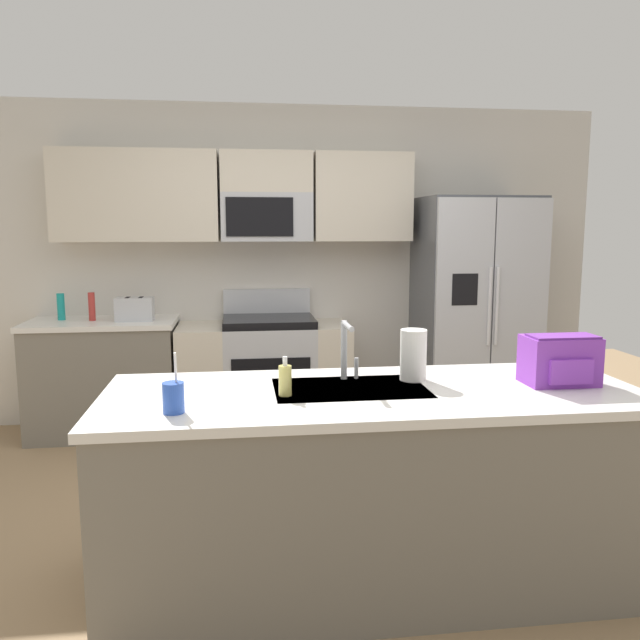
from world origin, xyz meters
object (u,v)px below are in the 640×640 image
at_px(toaster, 135,309).
at_px(sink_faucet, 346,345).
at_px(paper_towel_roll, 413,355).
at_px(bottle_teal, 61,307).
at_px(soap_dispenser, 285,380).
at_px(drink_cup_blue, 173,397).
at_px(range_oven, 265,373).
at_px(pepper_mill, 92,307).
at_px(refrigerator, 474,312).
at_px(backpack, 560,359).

height_order(toaster, sink_faucet, sink_faucet).
bearing_deg(paper_towel_roll, bottle_teal, 134.34).
height_order(bottle_teal, soap_dispenser, bottle_teal).
relative_size(soap_dispenser, paper_towel_roll, 0.71).
distance_m(drink_cup_blue, soap_dispenser, 0.49).
distance_m(toaster, drink_cup_blue, 2.56).
distance_m(range_oven, pepper_mill, 1.43).
distance_m(range_oven, paper_towel_roll, 2.32).
bearing_deg(toaster, refrigerator, -0.41).
relative_size(sink_faucet, drink_cup_blue, 1.17).
bearing_deg(soap_dispenser, drink_cup_blue, -156.13).
bearing_deg(paper_towel_roll, backpack, -14.17).
distance_m(bottle_teal, backpack, 3.69).
xyz_separation_m(refrigerator, backpack, (-0.46, -2.25, 0.09)).
relative_size(drink_cup_blue, paper_towel_roll, 1.00).
bearing_deg(bottle_teal, backpack, -40.26).
bearing_deg(soap_dispenser, backpack, 1.64).
distance_m(refrigerator, pepper_mill, 3.04).
xyz_separation_m(drink_cup_blue, backpack, (1.71, 0.23, 0.05)).
distance_m(pepper_mill, soap_dispenser, 2.70).
xyz_separation_m(soap_dispenser, backpack, (1.26, 0.04, 0.05)).
height_order(range_oven, toaster, range_oven).
bearing_deg(backpack, drink_cup_blue, -172.19).
distance_m(range_oven, bottle_teal, 1.66).
distance_m(drink_cup_blue, backpack, 1.73).
height_order(soap_dispenser, backpack, backpack).
bearing_deg(soap_dispenser, range_oven, 89.87).
distance_m(drink_cup_blue, paper_towel_roll, 1.14).
bearing_deg(pepper_mill, soap_dispenser, -60.97).
relative_size(soap_dispenser, backpack, 0.53).
height_order(sink_faucet, backpack, sink_faucet).
distance_m(range_oven, toaster, 1.13).
bearing_deg(drink_cup_blue, pepper_mill, 108.61).
bearing_deg(range_oven, refrigerator, -2.40).
relative_size(range_oven, toaster, 4.86).
bearing_deg(range_oven, soap_dispenser, -90.13).
xyz_separation_m(bottle_teal, sink_faucet, (1.86, -2.19, 0.06)).
bearing_deg(paper_towel_roll, pepper_mill, 131.73).
height_order(toaster, pepper_mill, pepper_mill).
bearing_deg(refrigerator, pepper_mill, 178.69).
height_order(drink_cup_blue, soap_dispenser, drink_cup_blue).
bearing_deg(backpack, paper_towel_roll, 165.83).
xyz_separation_m(sink_faucet, paper_towel_roll, (0.31, -0.03, -0.05)).
relative_size(range_oven, sink_faucet, 4.82).
height_order(refrigerator, bottle_teal, refrigerator).
relative_size(toaster, bottle_teal, 1.35).
distance_m(refrigerator, backpack, 2.30).
bearing_deg(soap_dispenser, bottle_teal, 122.68).
bearing_deg(bottle_teal, paper_towel_roll, -45.66).
bearing_deg(sink_faucet, drink_cup_blue, -150.19).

